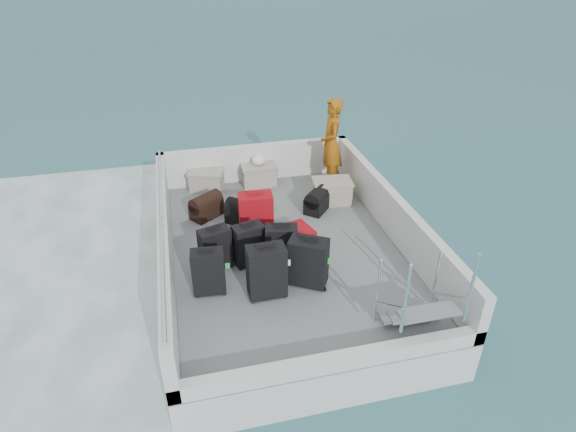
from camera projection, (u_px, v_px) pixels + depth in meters
name	position (u px, v px, depth m)	size (l,w,h in m)	color
ground	(284.00, 279.00, 7.63)	(160.00, 160.00, 0.00)	navy
ferry_hull	(284.00, 264.00, 7.48)	(3.60, 5.00, 0.60)	silver
deck	(284.00, 248.00, 7.32)	(3.30, 4.70, 0.02)	slate
deck_fittings	(313.00, 235.00, 6.93)	(3.60, 5.00, 0.90)	silver
suitcase_0	(209.00, 272.00, 6.24)	(0.42, 0.24, 0.65)	black
suitcase_1	(215.00, 249.00, 6.71)	(0.42, 0.24, 0.64)	black
suitcase_3	(267.00, 272.00, 6.17)	(0.49, 0.29, 0.75)	black
suitcase_4	(249.00, 245.00, 6.81)	(0.42, 0.25, 0.63)	black
suitcase_5	(256.00, 215.00, 7.44)	(0.52, 0.31, 0.72)	#A00C16
suitcase_6	(308.00, 263.00, 6.39)	(0.51, 0.30, 0.70)	black
suitcase_7	(281.00, 246.00, 6.79)	(0.45, 0.26, 0.63)	black
suitcase_8	(289.00, 239.00, 7.26)	(0.47, 0.71, 0.28)	#A00C16
duffel_0	(206.00, 208.00, 8.03)	(0.53, 0.30, 0.32)	black
duffel_1	(241.00, 214.00, 7.86)	(0.47, 0.30, 0.32)	black
duffel_2	(317.00, 203.00, 8.19)	(0.45, 0.30, 0.32)	black
crate_0	(207.00, 181.00, 8.87)	(0.58, 0.40, 0.35)	#A79E92
crate_1	(262.00, 176.00, 9.10)	(0.51, 0.35, 0.31)	#A79E92
crate_2	(259.00, 175.00, 9.07)	(0.61, 0.42, 0.37)	#A79E92
crate_3	(332.00, 192.00, 8.46)	(0.63, 0.44, 0.38)	#A79E92
yellow_bag	(340.00, 184.00, 8.91)	(0.28, 0.26, 0.22)	yellow
white_bag	(258.00, 162.00, 8.93)	(0.24, 0.24, 0.18)	white
passenger	(331.00, 144.00, 8.67)	(0.62, 0.40, 1.68)	orange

